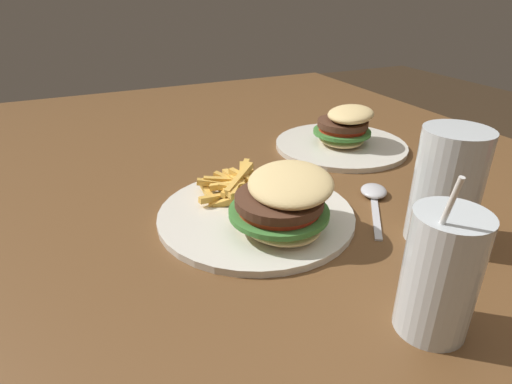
# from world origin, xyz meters

# --- Properties ---
(dining_table) EXTENTS (1.64, 1.20, 0.74)m
(dining_table) POSITION_xyz_m (0.00, 0.00, 0.66)
(dining_table) COLOR brown
(dining_table) RESTS_ON ground_plane
(meal_plate_near) EXTENTS (0.28, 0.28, 0.10)m
(meal_plate_near) POSITION_xyz_m (0.07, -0.04, 0.77)
(meal_plate_near) COLOR silver
(meal_plate_near) RESTS_ON dining_table
(beer_glass) EXTENTS (0.08, 0.08, 0.15)m
(beer_glass) POSITION_xyz_m (0.20, 0.15, 0.82)
(beer_glass) COLOR silver
(beer_glass) RESTS_ON dining_table
(juice_glass) EXTENTS (0.07, 0.07, 0.17)m
(juice_glass) POSITION_xyz_m (0.32, 0.02, 0.80)
(juice_glass) COLOR silver
(juice_glass) RESTS_ON dining_table
(spoon) EXTENTS (0.15, 0.12, 0.01)m
(spoon) POSITION_xyz_m (0.07, 0.15, 0.75)
(spoon) COLOR silver
(spoon) RESTS_ON dining_table
(meal_plate_far) EXTENTS (0.26, 0.26, 0.09)m
(meal_plate_far) POSITION_xyz_m (-0.14, 0.24, 0.77)
(meal_plate_far) COLOR silver
(meal_plate_far) RESTS_ON dining_table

